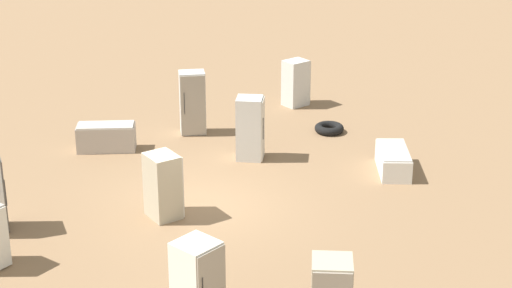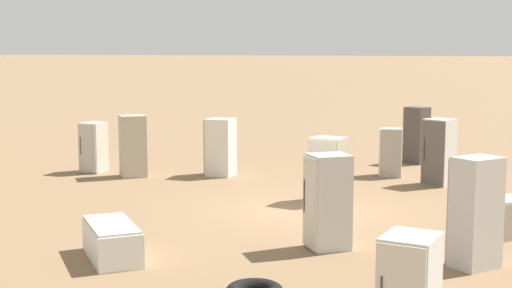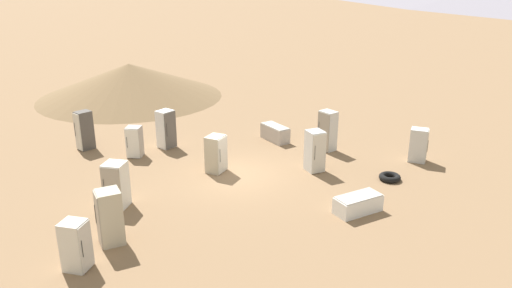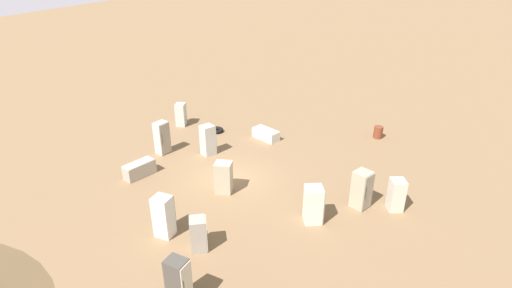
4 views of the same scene
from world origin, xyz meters
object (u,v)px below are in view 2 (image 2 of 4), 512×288
object	(u,v)px
discarded_fridge_3	(439,152)
discarded_fridge_6	(133,146)
discarded_fridge_7	(475,212)
discarded_fridge_8	(328,170)
discarded_fridge_10	(391,152)
discarded_fridge_1	(220,147)
discarded_fridge_4	(328,202)
discarded_fridge_5	(93,147)
discarded_fridge_2	(112,241)
discarded_fridge_11	(416,135)

from	to	relation	value
discarded_fridge_3	discarded_fridge_6	xyz separation A→B (m)	(-8.35, -2.77, -0.01)
discarded_fridge_7	discarded_fridge_8	size ratio (longest dim) A/B	1.20
discarded_fridge_3	discarded_fridge_10	bearing A→B (deg)	-6.85
discarded_fridge_1	discarded_fridge_10	bearing A→B (deg)	-72.99
discarded_fridge_1	discarded_fridge_7	xyz separation A→B (m)	(8.43, -5.88, 0.11)
discarded_fridge_3	discarded_fridge_4	bearing A→B (deg)	105.57
discarded_fridge_1	discarded_fridge_5	xyz separation A→B (m)	(-3.75, -1.25, -0.09)
discarded_fridge_8	discarded_fridge_3	bearing A→B (deg)	-113.25
discarded_fridge_4	discarded_fridge_6	bearing A→B (deg)	15.31
discarded_fridge_2	discarded_fridge_3	bearing A→B (deg)	20.40
discarded_fridge_2	discarded_fridge_8	distance (m)	6.51
discarded_fridge_7	discarded_fridge_11	world-z (taller)	discarded_fridge_7
discarded_fridge_5	discarded_fridge_10	world-z (taller)	discarded_fridge_5
discarded_fridge_4	discarded_fridge_5	distance (m)	10.61
discarded_fridge_2	discarded_fridge_6	size ratio (longest dim) A/B	1.00
discarded_fridge_7	discarded_fridge_10	xyz separation A→B (m)	(-3.88, 8.08, -0.24)
discarded_fridge_7	discarded_fridge_10	size ratio (longest dim) A/B	1.34
discarded_fridge_1	discarded_fridge_2	xyz separation A→B (m)	(2.58, -8.32, -0.53)
discarded_fridge_1	discarded_fridge_5	distance (m)	3.96
discarded_fridge_6	discarded_fridge_8	world-z (taller)	discarded_fridge_6
discarded_fridge_2	discarded_fridge_4	bearing A→B (deg)	-12.83
discarded_fridge_1	discarded_fridge_6	distance (m)	2.58
discarded_fridge_7	discarded_fridge_11	distance (m)	11.51
discarded_fridge_6	discarded_fridge_10	xyz separation A→B (m)	(6.76, 3.52, -0.19)
discarded_fridge_4	discarded_fridge_8	distance (m)	4.20
discarded_fridge_3	discarded_fridge_5	xyz separation A→B (m)	(-9.88, -2.70, -0.15)
discarded_fridge_7	discarded_fridge_11	size ratio (longest dim) A/B	1.03
discarded_fridge_2	discarded_fridge_4	distance (m)	4.01
discarded_fridge_6	discarded_fridge_5	bearing A→B (deg)	130.50
discarded_fridge_5	discarded_fridge_10	xyz separation A→B (m)	(8.30, 3.45, -0.05)
discarded_fridge_7	discarded_fridge_6	bearing A→B (deg)	97.94
discarded_fridge_4	discarded_fridge_7	bearing A→B (deg)	-133.40
discarded_fridge_10	discarded_fridge_11	bearing A→B (deg)	-15.08
discarded_fridge_11	discarded_fridge_7	bearing A→B (deg)	-138.01
discarded_fridge_5	discarded_fridge_6	bearing A→B (deg)	171.03
discarded_fridge_4	discarded_fridge_5	size ratio (longest dim) A/B	1.17
discarded_fridge_1	discarded_fridge_11	size ratio (longest dim) A/B	0.91
discarded_fridge_6	discarded_fridge_11	distance (m)	9.26
discarded_fridge_2	discarded_fridge_11	xyz separation A→B (m)	(2.00, 13.28, 0.61)
discarded_fridge_1	discarded_fridge_8	bearing A→B (deg)	-124.57
discarded_fridge_2	discarded_fridge_10	distance (m)	10.71
discarded_fridge_11	discarded_fridge_1	bearing A→B (deg)	159.79
discarded_fridge_10	discarded_fridge_8	bearing A→B (deg)	161.35
discarded_fridge_5	discarded_fridge_2	bearing A→B (deg)	125.50
discarded_fridge_8	discarded_fridge_5	bearing A→B (deg)	-0.21
discarded_fridge_7	discarded_fridge_4	bearing A→B (deg)	122.35
discarded_fridge_1	discarded_fridge_7	size ratio (longest dim) A/B	0.89
discarded_fridge_3	discarded_fridge_7	world-z (taller)	discarded_fridge_7
discarded_fridge_1	discarded_fridge_4	bearing A→B (deg)	-144.74
discarded_fridge_1	discarded_fridge_8	distance (m)	4.69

